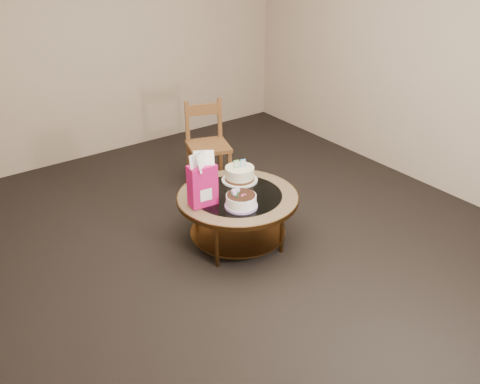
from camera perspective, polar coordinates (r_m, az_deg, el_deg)
ground at (r=4.67m, az=-0.23°, el=-5.24°), size 5.00×5.00×0.00m
room_walls at (r=4.04m, az=-0.27°, el=13.39°), size 4.52×5.02×2.61m
coffee_table at (r=4.47m, az=-0.24°, el=-1.19°), size 1.02×1.02×0.46m
decorated_cake at (r=4.23m, az=0.10°, el=-1.00°), size 0.26×0.26×0.15m
cream_cake at (r=4.64m, az=-0.04°, el=1.92°), size 0.31×0.31×0.20m
gift_bag at (r=4.20m, az=-4.05°, el=1.32°), size 0.23×0.18×0.44m
pillar_candle at (r=4.60m, az=-3.45°, el=1.12°), size 0.12×0.12×0.09m
dining_chair at (r=5.47m, az=-3.49°, el=5.13°), size 0.50×0.50×0.87m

